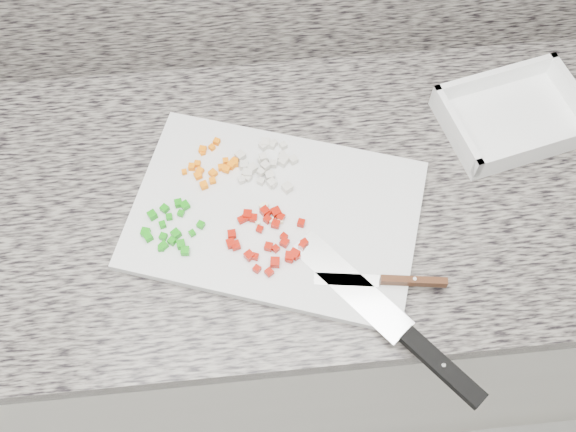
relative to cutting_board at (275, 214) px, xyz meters
name	(u,v)px	position (x,y,z in m)	size (l,w,h in m)	color
cabinet	(245,291)	(-0.08, 0.05, -0.48)	(3.92, 0.62, 0.86)	white
countertop	(230,199)	(-0.08, 0.05, -0.03)	(3.96, 0.64, 0.04)	slate
cutting_board	(275,214)	(0.00, 0.00, 0.00)	(0.48, 0.32, 0.02)	silver
carrot_pile	(213,165)	(-0.10, 0.10, 0.01)	(0.10, 0.10, 0.01)	orange
onion_pile	(266,165)	(-0.01, 0.09, 0.02)	(0.11, 0.11, 0.02)	beige
green_pepper_pile	(170,229)	(-0.18, -0.02, 0.01)	(0.11, 0.11, 0.01)	#128B0C
red_pepper_pile	(268,238)	(-0.02, -0.05, 0.01)	(0.14, 0.13, 0.01)	#9F0D02
garlic_pile	(266,215)	(-0.02, -0.01, 0.01)	(0.06, 0.04, 0.01)	beige
chef_knife	(409,338)	(0.18, -0.24, 0.01)	(0.26, 0.32, 0.02)	silver
paring_knife	(397,281)	(0.18, -0.15, 0.01)	(0.21, 0.05, 0.02)	silver
tray	(513,118)	(0.45, 0.15, 0.01)	(0.29, 0.23, 0.05)	white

